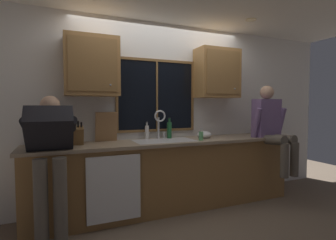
{
  "coord_description": "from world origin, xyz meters",
  "views": [
    {
      "loc": [
        -1.34,
        -3.42,
        1.38
      ],
      "look_at": [
        -0.03,
        -0.3,
        1.19
      ],
      "focal_mm": 27.37,
      "sensor_mm": 36.0,
      "label": 1
    }
  ],
  "objects_px": {
    "person_sitting_on_counter": "(271,125)",
    "bottle_tall_clear": "(169,130)",
    "person_standing": "(50,149)",
    "soap_dispenser": "(201,136)",
    "knife_block": "(78,136)",
    "mixing_bowl": "(204,135)",
    "bottle_green_glass": "(147,132)",
    "cutting_board": "(106,127)"
  },
  "relations": [
    {
      "from": "person_standing",
      "to": "bottle_tall_clear",
      "type": "height_order",
      "value": "person_standing"
    },
    {
      "from": "person_sitting_on_counter",
      "to": "bottle_green_glass",
      "type": "distance_m",
      "value": 1.82
    },
    {
      "from": "mixing_bowl",
      "to": "bottle_green_glass",
      "type": "distance_m",
      "value": 0.82
    },
    {
      "from": "person_standing",
      "to": "mixing_bowl",
      "type": "distance_m",
      "value": 2.02
    },
    {
      "from": "person_sitting_on_counter",
      "to": "bottle_tall_clear",
      "type": "relative_size",
      "value": 4.29
    },
    {
      "from": "person_standing",
      "to": "soap_dispenser",
      "type": "bearing_deg",
      "value": 3.6
    },
    {
      "from": "mixing_bowl",
      "to": "bottle_tall_clear",
      "type": "xyz_separation_m",
      "value": [
        -0.48,
        0.15,
        0.07
      ]
    },
    {
      "from": "mixing_bowl",
      "to": "bottle_green_glass",
      "type": "relative_size",
      "value": 0.85
    },
    {
      "from": "person_standing",
      "to": "soap_dispenser",
      "type": "height_order",
      "value": "person_standing"
    },
    {
      "from": "person_standing",
      "to": "bottle_tall_clear",
      "type": "distance_m",
      "value": 1.59
    },
    {
      "from": "mixing_bowl",
      "to": "bottle_tall_clear",
      "type": "distance_m",
      "value": 0.51
    },
    {
      "from": "person_standing",
      "to": "mixing_bowl",
      "type": "xyz_separation_m",
      "value": [
        2.0,
        0.32,
        0.03
      ]
    },
    {
      "from": "bottle_green_glass",
      "to": "bottle_tall_clear",
      "type": "height_order",
      "value": "bottle_tall_clear"
    },
    {
      "from": "bottle_green_glass",
      "to": "soap_dispenser",
      "type": "bearing_deg",
      "value": -32.49
    },
    {
      "from": "soap_dispenser",
      "to": "person_sitting_on_counter",
      "type": "bearing_deg",
      "value": -5.24
    },
    {
      "from": "person_sitting_on_counter",
      "to": "soap_dispenser",
      "type": "bearing_deg",
      "value": 174.76
    },
    {
      "from": "mixing_bowl",
      "to": "bottle_green_glass",
      "type": "height_order",
      "value": "bottle_green_glass"
    },
    {
      "from": "mixing_bowl",
      "to": "cutting_board",
      "type": "bearing_deg",
      "value": 172.9
    },
    {
      "from": "mixing_bowl",
      "to": "bottle_tall_clear",
      "type": "bearing_deg",
      "value": 162.85
    },
    {
      "from": "knife_block",
      "to": "cutting_board",
      "type": "bearing_deg",
      "value": 24.92
    },
    {
      "from": "person_standing",
      "to": "soap_dispenser",
      "type": "distance_m",
      "value": 1.83
    },
    {
      "from": "bottle_green_glass",
      "to": "bottle_tall_clear",
      "type": "bearing_deg",
      "value": -7.52
    },
    {
      "from": "cutting_board",
      "to": "bottle_tall_clear",
      "type": "bearing_deg",
      "value": -1.35
    },
    {
      "from": "cutting_board",
      "to": "bottle_tall_clear",
      "type": "xyz_separation_m",
      "value": [
        0.87,
        -0.02,
        -0.07
      ]
    },
    {
      "from": "soap_dispenser",
      "to": "bottle_green_glass",
      "type": "height_order",
      "value": "bottle_green_glass"
    },
    {
      "from": "person_sitting_on_counter",
      "to": "knife_block",
      "type": "bearing_deg",
      "value": 173.25
    },
    {
      "from": "bottle_tall_clear",
      "to": "knife_block",
      "type": "bearing_deg",
      "value": -173.27
    },
    {
      "from": "person_sitting_on_counter",
      "to": "mixing_bowl",
      "type": "distance_m",
      "value": 1.01
    },
    {
      "from": "person_standing",
      "to": "person_sitting_on_counter",
      "type": "relative_size",
      "value": 1.18
    },
    {
      "from": "bottle_tall_clear",
      "to": "soap_dispenser",
      "type": "bearing_deg",
      "value": -49.3
    },
    {
      "from": "person_standing",
      "to": "knife_block",
      "type": "height_order",
      "value": "person_standing"
    },
    {
      "from": "soap_dispenser",
      "to": "cutting_board",
      "type": "bearing_deg",
      "value": 162.25
    },
    {
      "from": "person_sitting_on_counter",
      "to": "bottle_green_glass",
      "type": "bearing_deg",
      "value": 163.96
    },
    {
      "from": "knife_block",
      "to": "soap_dispenser",
      "type": "xyz_separation_m",
      "value": [
        1.54,
        -0.21,
        -0.05
      ]
    },
    {
      "from": "person_sitting_on_counter",
      "to": "bottle_tall_clear",
      "type": "bearing_deg",
      "value": 162.13
    },
    {
      "from": "mixing_bowl",
      "to": "bottle_green_glass",
      "type": "xyz_separation_m",
      "value": [
        -0.8,
        0.19,
        0.05
      ]
    },
    {
      "from": "bottle_green_glass",
      "to": "bottle_tall_clear",
      "type": "distance_m",
      "value": 0.32
    },
    {
      "from": "person_standing",
      "to": "knife_block",
      "type": "xyz_separation_m",
      "value": [
        0.29,
        0.33,
        0.09
      ]
    },
    {
      "from": "person_standing",
      "to": "knife_block",
      "type": "distance_m",
      "value": 0.45
    },
    {
      "from": "person_standing",
      "to": "cutting_board",
      "type": "bearing_deg",
      "value": 37.38
    },
    {
      "from": "person_sitting_on_counter",
      "to": "knife_block",
      "type": "height_order",
      "value": "person_sitting_on_counter"
    },
    {
      "from": "mixing_bowl",
      "to": "soap_dispenser",
      "type": "bearing_deg",
      "value": -129.4
    }
  ]
}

